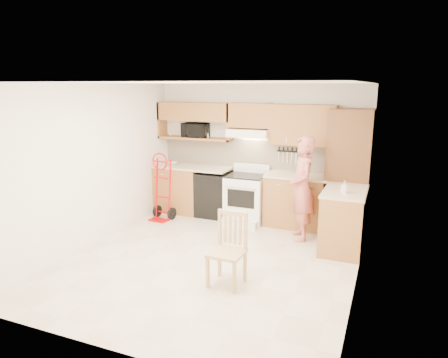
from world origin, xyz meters
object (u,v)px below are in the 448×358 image
Objects in this scene: microwave at (196,130)px; range at (245,195)px; hand_truck at (161,190)px; dining_chair at (227,250)px; person at (302,188)px.

microwave is 0.48× the size of range.
microwave is at bearing 165.46° from range.
hand_truck is (-0.37, -0.75, -1.05)m from microwave.
microwave is 0.43× the size of hand_truck.
microwave is at bearing 124.34° from dining_chair.
microwave is 0.54× the size of dining_chair.
range is 1.57m from hand_truck.
microwave reaches higher than hand_truck.
range reaches higher than dining_chair.
person is 1.48× the size of hand_truck.
microwave is 2.49m from person.
dining_chair is (2.10, -1.93, -0.11)m from hand_truck.
person is at bearing 76.50° from dining_chair.
person reaches higher than hand_truck.
microwave is at bearing 69.26° from hand_truck.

